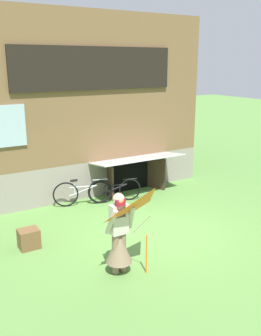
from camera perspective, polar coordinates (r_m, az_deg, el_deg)
name	(u,v)px	position (r m, az deg, el deg)	size (l,w,h in m)	color
ground_plane	(152,231)	(9.53, 3.32, -9.48)	(60.00, 60.00, 0.00)	#56843D
log_house	(65,101)	(13.56, -9.82, 9.93)	(7.59, 6.08, 5.48)	gray
person	(119,240)	(7.51, -1.73, -10.77)	(0.61, 0.53, 1.66)	#7F6B51
kite	(155,211)	(7.02, 3.73, -6.54)	(1.19, 1.12, 1.75)	orange
bicycle_black	(115,190)	(11.33, -2.36, -3.36)	(1.54, 0.48, 0.72)	black
bicycle_silver	(83,192)	(11.12, -7.17, -3.67)	(1.69, 0.52, 0.79)	black
wooden_crate	(29,239)	(8.93, -15.06, -10.25)	(0.45, 0.38, 0.44)	brown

